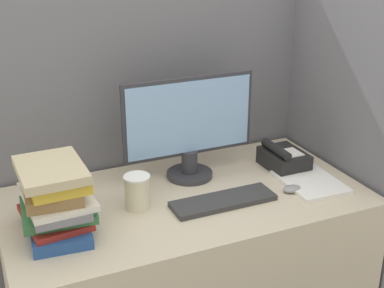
{
  "coord_description": "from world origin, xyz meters",
  "views": [
    {
      "loc": [
        -0.71,
        -1.3,
        1.68
      ],
      "look_at": [
        0.04,
        0.39,
        0.92
      ],
      "focal_mm": 50.0,
      "sensor_mm": 36.0,
      "label": 1
    }
  ],
  "objects": [
    {
      "name": "mouse",
      "position": [
        0.39,
        0.23,
        0.74
      ],
      "size": [
        0.07,
        0.05,
        0.03
      ],
      "color": "gray",
      "rests_on": "desk"
    },
    {
      "name": "paper_pile",
      "position": [
        0.49,
        0.25,
        0.74
      ],
      "size": [
        0.22,
        0.29,
        0.02
      ],
      "color": "white",
      "rests_on": "desk"
    },
    {
      "name": "coffee_cup",
      "position": [
        -0.2,
        0.35,
        0.79
      ],
      "size": [
        0.1,
        0.1,
        0.13
      ],
      "color": "beige",
      "rests_on": "desk"
    },
    {
      "name": "monitor",
      "position": [
        0.08,
        0.51,
        0.94
      ],
      "size": [
        0.55,
        0.19,
        0.42
      ],
      "color": "#333338",
      "rests_on": "desk"
    },
    {
      "name": "cubicle_panel_right",
      "position": [
        0.72,
        0.39,
        0.78
      ],
      "size": [
        0.04,
        0.78,
        1.56
      ],
      "color": "slate",
      "rests_on": "ground_plane"
    },
    {
      "name": "book_stack",
      "position": [
        -0.49,
        0.3,
        0.85
      ],
      "size": [
        0.25,
        0.32,
        0.25
      ],
      "color": "#264C8C",
      "rests_on": "desk"
    },
    {
      "name": "cubicle_panel_rear",
      "position": [
        0.0,
        0.76,
        0.78
      ],
      "size": [
        1.76,
        0.04,
        1.56
      ],
      "color": "slate",
      "rests_on": "ground_plane"
    },
    {
      "name": "desk_telephone",
      "position": [
        0.48,
        0.43,
        0.77
      ],
      "size": [
        0.15,
        0.2,
        0.11
      ],
      "color": "black",
      "rests_on": "desk"
    },
    {
      "name": "desk",
      "position": [
        0.0,
        0.36,
        0.36
      ],
      "size": [
        1.36,
        0.72,
        0.73
      ],
      "color": "beige",
      "rests_on": "ground_plane"
    },
    {
      "name": "keyboard",
      "position": [
        0.1,
        0.25,
        0.74
      ],
      "size": [
        0.39,
        0.12,
        0.02
      ],
      "color": "#333333",
      "rests_on": "desk"
    }
  ]
}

